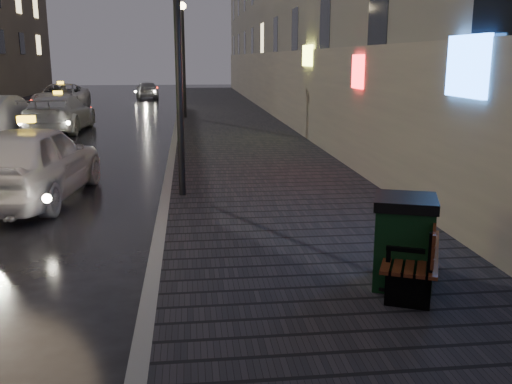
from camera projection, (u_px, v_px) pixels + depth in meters
The scene contains 10 objects.
sidewalk at pixel (229, 121), 26.60m from camera, with size 4.60×58.00×0.15m, color black.
curb at pixel (178, 121), 26.33m from camera, with size 0.20×58.00×0.15m, color slate.
lamp_near at pixel (177, 28), 11.08m from camera, with size 0.36×0.36×5.28m.
lamp_far at pixel (183, 45), 26.55m from camera, with size 0.36×0.36×5.28m.
bench at pixel (418, 249), 7.07m from camera, with size 1.32×1.91×0.93m.
trash_bin at pixel (403, 241), 7.01m from camera, with size 0.95×0.95×1.13m.
taxi_near at pixel (30, 162), 11.78m from camera, with size 1.93×4.80×1.63m, color silver.
taxi_mid at pixel (59, 113), 23.10m from camera, with size 2.10×5.16×1.50m, color silver.
taxi_far at pixel (62, 97), 33.00m from camera, with size 2.45×5.30×1.47m, color silver.
car_far at pixel (147, 90), 41.96m from camera, with size 1.50×3.72×1.27m, color gray.
Camera 1 is at (2.03, -5.62, 2.92)m, focal length 40.00 mm.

